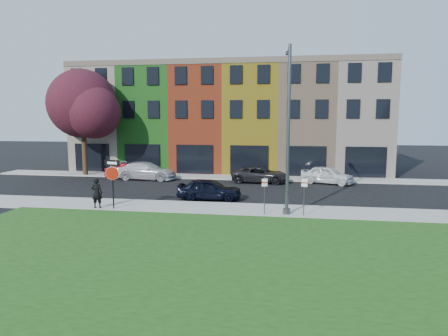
% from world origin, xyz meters
% --- Properties ---
extents(ground, '(120.00, 120.00, 0.00)m').
position_xyz_m(ground, '(0.00, 0.00, 0.00)').
color(ground, black).
rests_on(ground, ground).
extents(sidewalk_near, '(40.00, 3.00, 0.12)m').
position_xyz_m(sidewalk_near, '(2.00, 3.00, 0.06)').
color(sidewalk_near, '#9A9791').
rests_on(sidewalk_near, ground).
extents(sidewalk_far, '(40.00, 2.40, 0.12)m').
position_xyz_m(sidewalk_far, '(-3.00, 15.00, 0.06)').
color(sidewalk_far, '#9A9791').
rests_on(sidewalk_far, ground).
extents(grass_park, '(40.00, 16.00, 0.10)m').
position_xyz_m(grass_park, '(8.00, -6.00, 0.05)').
color(grass_park, '#1E4714').
rests_on(grass_park, ground).
extents(rowhouse_block, '(30.00, 10.12, 10.00)m').
position_xyz_m(rowhouse_block, '(-2.50, 21.18, 4.99)').
color(rowhouse_block, beige).
rests_on(rowhouse_block, ground).
extents(stop_sign, '(1.03, 0.31, 2.80)m').
position_xyz_m(stop_sign, '(-6.44, 1.88, 2.12)').
color(stop_sign, black).
rests_on(stop_sign, sidewalk_near).
extents(man, '(0.68, 0.49, 1.74)m').
position_xyz_m(man, '(-7.44, 1.90, 0.99)').
color(man, black).
rests_on(man, sidewalk_near).
extents(sedan_near, '(2.13, 4.31, 1.40)m').
position_xyz_m(sedan_near, '(-1.59, 5.68, 0.70)').
color(sedan_near, black).
rests_on(sedan_near, ground).
extents(parked_car_red, '(1.64, 4.12, 1.33)m').
position_xyz_m(parked_car_red, '(-10.05, 13.14, 0.67)').
color(parked_car_red, maroon).
rests_on(parked_car_red, ground).
extents(parked_car_silver, '(2.61, 5.36, 1.49)m').
position_xyz_m(parked_car_silver, '(-8.50, 13.04, 0.75)').
color(parked_car_silver, silver).
rests_on(parked_car_silver, ground).
extents(parked_car_dark, '(2.78, 4.98, 1.31)m').
position_xyz_m(parked_car_dark, '(1.24, 13.00, 0.65)').
color(parked_car_dark, black).
rests_on(parked_car_dark, ground).
extents(parked_car_white, '(4.53, 5.31, 1.42)m').
position_xyz_m(parked_car_white, '(6.56, 13.28, 0.71)').
color(parked_car_white, white).
rests_on(parked_car_white, ground).
extents(street_lamp, '(0.45, 2.58, 8.95)m').
position_xyz_m(street_lamp, '(3.36, 2.31, 4.63)').
color(street_lamp, '#484A4D').
rests_on(street_lamp, sidewalk_near).
extents(parking_sign_a, '(0.30, 0.16, 2.02)m').
position_xyz_m(parking_sign_a, '(2.18, 1.89, 1.39)').
color(parking_sign_a, '#484A4D').
rests_on(parking_sign_a, sidewalk_near).
extents(parking_sign_b, '(0.32, 0.11, 2.07)m').
position_xyz_m(parking_sign_b, '(4.27, 1.89, 1.42)').
color(parking_sign_b, '#484A4D').
rests_on(parking_sign_b, sidewalk_near).
extents(tree_purple, '(7.29, 6.38, 9.40)m').
position_xyz_m(tree_purple, '(-14.59, 14.26, 6.33)').
color(tree_purple, black).
rests_on(tree_purple, sidewalk_far).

